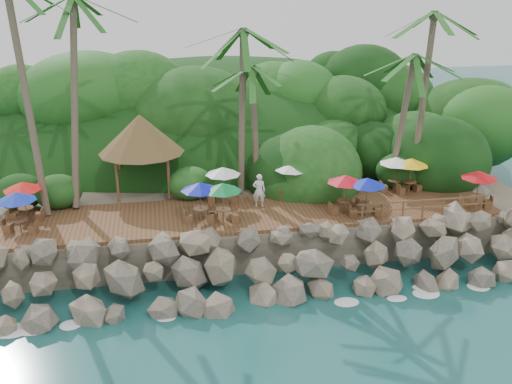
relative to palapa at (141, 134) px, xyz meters
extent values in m
plane|color=#19514F|center=(5.88, -10.09, -5.79)|extent=(140.00, 140.00, 0.00)
cube|color=gray|center=(5.88, 5.91, -4.74)|extent=(32.00, 25.20, 2.10)
ellipsoid|color=#143811|center=(5.88, 13.41, -5.79)|extent=(44.80, 28.00, 15.40)
cube|color=brown|center=(5.88, -4.09, -3.59)|extent=(26.00, 5.00, 0.20)
ellipsoid|color=white|center=(-6.12, -9.79, -5.76)|extent=(1.20, 0.80, 0.06)
ellipsoid|color=white|center=(-3.12, -9.79, -5.76)|extent=(1.20, 0.80, 0.06)
ellipsoid|color=white|center=(-0.12, -9.79, -5.76)|extent=(1.20, 0.80, 0.06)
ellipsoid|color=white|center=(2.88, -9.79, -5.76)|extent=(1.20, 0.80, 0.06)
ellipsoid|color=white|center=(5.88, -9.79, -5.76)|extent=(1.20, 0.80, 0.06)
ellipsoid|color=white|center=(8.88, -9.79, -5.76)|extent=(1.20, 0.80, 0.06)
ellipsoid|color=white|center=(11.88, -9.79, -5.76)|extent=(1.20, 0.80, 0.06)
ellipsoid|color=white|center=(14.88, -9.79, -5.76)|extent=(1.20, 0.80, 0.06)
cylinder|color=brown|center=(-5.36, -2.12, 2.40)|extent=(1.21, 1.72, 11.74)
cylinder|color=brown|center=(-3.25, -1.06, 1.97)|extent=(1.22, 2.51, 10.77)
cylinder|color=brown|center=(5.66, -0.92, 1.08)|extent=(0.69, 0.65, 9.15)
ellipsoid|color=#23601E|center=(5.66, -0.92, 5.66)|extent=(6.00, 6.00, 2.40)
cylinder|color=brown|center=(6.37, -0.92, 0.12)|extent=(0.91, 1.01, 7.23)
ellipsoid|color=#23601E|center=(6.37, -0.92, 3.74)|extent=(6.00, 6.00, 2.40)
cylinder|color=brown|center=(16.02, -1.66, 1.49)|extent=(1.20, 1.26, 9.94)
ellipsoid|color=#23601E|center=(16.02, -1.66, 6.47)|extent=(6.00, 6.00, 2.40)
cylinder|color=brown|center=(14.84, -1.70, 0.41)|extent=(0.75, 1.50, 7.77)
ellipsoid|color=#23601E|center=(14.84, -1.70, 4.31)|extent=(6.00, 6.00, 2.40)
cylinder|color=brown|center=(-1.40, -1.40, -2.29)|extent=(0.16, 0.16, 2.40)
cylinder|color=brown|center=(1.40, -1.40, -2.29)|extent=(0.16, 0.16, 2.40)
cylinder|color=brown|center=(-1.40, 1.40, -2.29)|extent=(0.16, 0.16, 2.40)
cylinder|color=brown|center=(1.40, 1.40, -2.29)|extent=(0.16, 0.16, 2.40)
cone|color=brown|center=(0.00, 0.00, 0.01)|extent=(4.84, 4.84, 2.20)
cylinder|color=brown|center=(3.98, -5.20, -3.15)|extent=(0.07, 0.07, 0.68)
cylinder|color=brown|center=(3.98, -5.20, -2.80)|extent=(0.78, 0.78, 0.05)
cylinder|color=brown|center=(3.98, -5.20, -2.47)|extent=(0.05, 0.05, 2.03)
cone|color=#0C6D32|center=(3.98, -5.20, -1.60)|extent=(1.94, 1.94, 0.42)
cube|color=brown|center=(3.35, -5.05, -3.28)|extent=(0.47, 0.47, 0.42)
cube|color=brown|center=(4.61, -5.35, -3.28)|extent=(0.47, 0.47, 0.42)
cylinder|color=brown|center=(15.11, -2.88, -3.15)|extent=(0.07, 0.07, 0.68)
cylinder|color=brown|center=(15.11, -2.88, -2.80)|extent=(0.78, 0.78, 0.05)
cylinder|color=brown|center=(15.11, -2.88, -2.47)|extent=(0.05, 0.05, 2.03)
cone|color=yellow|center=(15.11, -2.88, -1.60)|extent=(1.94, 1.94, 0.42)
cube|color=brown|center=(14.49, -3.08, -3.28)|extent=(0.49, 0.49, 0.42)
cube|color=brown|center=(15.73, -2.68, -3.28)|extent=(0.49, 0.49, 0.42)
cylinder|color=brown|center=(10.45, -5.06, -3.15)|extent=(0.07, 0.07, 0.68)
cylinder|color=brown|center=(10.45, -5.06, -2.80)|extent=(0.78, 0.78, 0.05)
cylinder|color=brown|center=(10.45, -5.06, -2.47)|extent=(0.05, 0.05, 2.03)
cone|color=red|center=(10.45, -5.06, -1.60)|extent=(1.94, 1.94, 0.42)
cube|color=brown|center=(9.82, -5.20, -3.28)|extent=(0.47, 0.47, 0.42)
cube|color=brown|center=(11.08, -4.91, -3.28)|extent=(0.47, 0.47, 0.42)
cylinder|color=brown|center=(14.35, -2.49, -3.15)|extent=(0.07, 0.07, 0.68)
cylinder|color=brown|center=(14.35, -2.49, -2.80)|extent=(0.78, 0.78, 0.05)
cylinder|color=brown|center=(14.35, -2.49, -2.47)|extent=(0.05, 0.05, 2.03)
cone|color=white|center=(14.35, -2.49, -1.60)|extent=(1.94, 1.94, 0.42)
cube|color=brown|center=(13.71, -2.50, -3.28)|extent=(0.39, 0.39, 0.42)
cube|color=brown|center=(15.00, -2.47, -3.28)|extent=(0.39, 0.39, 0.42)
cylinder|color=brown|center=(8.21, -2.49, -3.15)|extent=(0.07, 0.07, 0.68)
cylinder|color=brown|center=(8.21, -2.49, -2.80)|extent=(0.78, 0.78, 0.05)
cylinder|color=brown|center=(8.21, -2.49, -2.47)|extent=(0.05, 0.05, 2.03)
cone|color=silver|center=(8.21, -2.49, -1.60)|extent=(1.94, 1.94, 0.42)
cube|color=brown|center=(7.62, -2.75, -3.28)|extent=(0.51, 0.51, 0.42)
cube|color=brown|center=(8.80, -2.22, -3.28)|extent=(0.51, 0.51, 0.42)
cylinder|color=brown|center=(11.41, -5.68, -3.15)|extent=(0.07, 0.07, 0.68)
cylinder|color=brown|center=(11.41, -5.68, -2.80)|extent=(0.78, 0.78, 0.05)
cylinder|color=brown|center=(11.41, -5.68, -2.47)|extent=(0.05, 0.05, 2.03)
cone|color=#0D1CAE|center=(11.41, -5.68, -1.60)|extent=(1.94, 1.94, 0.42)
cube|color=brown|center=(10.77, -5.62, -3.28)|extent=(0.42, 0.42, 0.42)
cube|color=brown|center=(12.05, -5.75, -3.28)|extent=(0.42, 0.42, 0.42)
cylinder|color=brown|center=(4.31, -2.63, -3.15)|extent=(0.07, 0.07, 0.68)
cylinder|color=brown|center=(4.31, -2.63, -2.80)|extent=(0.78, 0.78, 0.05)
cylinder|color=brown|center=(4.31, -2.63, -2.47)|extent=(0.05, 0.05, 2.03)
cone|color=silver|center=(4.31, -2.63, -1.60)|extent=(1.94, 1.94, 0.42)
cube|color=brown|center=(3.69, -2.46, -3.28)|extent=(0.48, 0.48, 0.42)
cube|color=brown|center=(4.93, -2.80, -3.28)|extent=(0.48, 0.48, 0.42)
cylinder|color=brown|center=(-5.92, -3.23, -3.15)|extent=(0.07, 0.07, 0.68)
cylinder|color=brown|center=(-5.92, -3.23, -2.80)|extent=(0.78, 0.78, 0.05)
cylinder|color=brown|center=(-5.92, -3.23, -2.47)|extent=(0.05, 0.05, 2.03)
cone|color=red|center=(-5.92, -3.23, -1.60)|extent=(1.94, 1.94, 0.42)
cube|color=brown|center=(-6.56, -3.10, -3.28)|extent=(0.46, 0.46, 0.42)
cube|color=brown|center=(-5.29, -3.36, -3.28)|extent=(0.46, 0.46, 0.42)
cylinder|color=brown|center=(17.68, -5.68, -3.15)|extent=(0.07, 0.07, 0.68)
cylinder|color=brown|center=(17.68, -5.68, -2.80)|extent=(0.78, 0.78, 0.05)
cylinder|color=brown|center=(17.68, -5.68, -2.47)|extent=(0.05, 0.05, 2.03)
cone|color=red|center=(17.68, -5.68, -1.60)|extent=(1.94, 1.94, 0.42)
cube|color=brown|center=(17.04, -5.58, -3.28)|extent=(0.44, 0.44, 0.42)
cube|color=brown|center=(18.31, -5.78, -3.28)|extent=(0.44, 0.44, 0.42)
cylinder|color=brown|center=(-5.92, -4.78, -3.15)|extent=(0.07, 0.07, 0.68)
cylinder|color=brown|center=(-5.92, -4.78, -2.80)|extent=(0.78, 0.78, 0.05)
cylinder|color=brown|center=(-5.92, -4.78, -2.47)|extent=(0.05, 0.05, 2.03)
cone|color=#0D27AD|center=(-5.92, -4.78, -1.60)|extent=(1.94, 1.94, 0.42)
cube|color=brown|center=(-6.55, -4.60, -3.28)|extent=(0.48, 0.48, 0.42)
cube|color=brown|center=(-5.30, -4.96, -3.28)|extent=(0.48, 0.48, 0.42)
cylinder|color=brown|center=(2.87, -4.89, -3.15)|extent=(0.07, 0.07, 0.68)
cylinder|color=brown|center=(2.87, -4.89, -2.80)|extent=(0.78, 0.78, 0.05)
cylinder|color=brown|center=(2.87, -4.89, -2.47)|extent=(0.05, 0.05, 2.03)
cone|color=#0D16B5|center=(2.87, -4.89, -1.60)|extent=(1.94, 1.94, 0.42)
cube|color=brown|center=(2.22, -4.91, -3.28)|extent=(0.40, 0.40, 0.42)
cube|color=brown|center=(3.51, -4.87, -3.28)|extent=(0.40, 0.40, 0.42)
cylinder|color=brown|center=(10.95, -6.44, -2.99)|extent=(0.10, 0.10, 1.00)
cylinder|color=brown|center=(12.05, -6.44, -2.99)|extent=(0.10, 0.10, 1.00)
cylinder|color=brown|center=(13.15, -6.44, -2.99)|extent=(0.10, 0.10, 1.00)
cylinder|color=brown|center=(14.25, -6.44, -2.99)|extent=(0.10, 0.10, 1.00)
cylinder|color=brown|center=(15.35, -6.44, -2.99)|extent=(0.10, 0.10, 1.00)
cylinder|color=brown|center=(16.45, -6.44, -2.99)|extent=(0.10, 0.10, 1.00)
cylinder|color=brown|center=(17.55, -6.44, -2.99)|extent=(0.10, 0.10, 1.00)
cube|color=brown|center=(14.25, -6.44, -2.54)|extent=(7.20, 0.06, 0.06)
cube|color=brown|center=(14.25, -6.44, -2.94)|extent=(7.20, 0.06, 0.06)
imported|color=white|center=(6.15, -3.47, -2.55)|extent=(0.75, 0.56, 1.88)
camera|label=1|loc=(0.94, -31.77, 8.06)|focal=39.89mm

